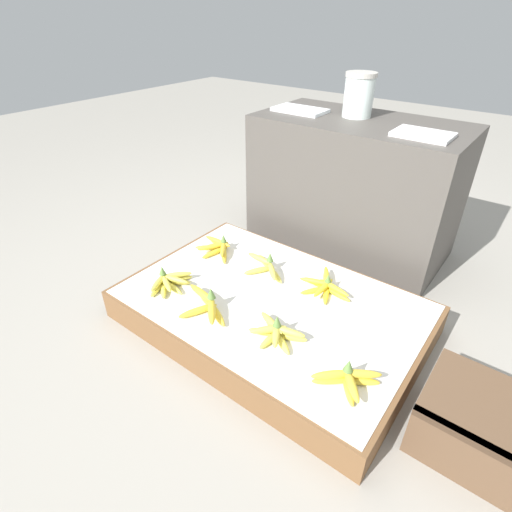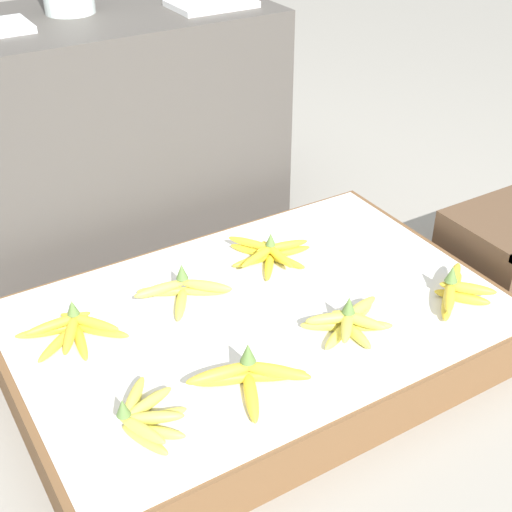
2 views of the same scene
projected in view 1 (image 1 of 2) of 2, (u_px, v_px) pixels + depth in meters
name	position (u px, v px, depth m)	size (l,w,h in m)	color
ground_plane	(271.00, 324.00, 1.78)	(10.00, 10.00, 0.00)	gray
display_platform	(271.00, 311.00, 1.74)	(1.25, 0.83, 0.14)	brown
back_vendor_table	(353.00, 187.00, 2.18)	(1.05, 0.56, 0.72)	#4C4742
wooden_crate	(479.00, 426.00, 1.24)	(0.35, 0.31, 0.21)	brown
banana_bunch_front_left	(169.00, 282.00, 1.76)	(0.15, 0.22, 0.09)	#DBCC4C
banana_bunch_front_midleft	(207.00, 305.00, 1.62)	(0.27, 0.20, 0.11)	gold
banana_bunch_front_midright	(276.00, 332.00, 1.49)	(0.22, 0.17, 0.10)	#DBCC4C
banana_bunch_front_right	(347.00, 379.00, 1.30)	(0.20, 0.17, 0.10)	gold
banana_bunch_middle_left	(218.00, 247.00, 2.02)	(0.25, 0.19, 0.09)	gold
banana_bunch_middle_midleft	(266.00, 266.00, 1.86)	(0.25, 0.19, 0.10)	#DBCC4C
banana_bunch_middle_midright	(325.00, 286.00, 1.74)	(0.25, 0.23, 0.09)	yellow
glass_jar	(359.00, 95.00, 1.98)	(0.15, 0.15, 0.21)	silver
foam_tray_white	(423.00, 134.00, 1.73)	(0.24, 0.17, 0.02)	white
foam_tray_dark	(300.00, 110.00, 2.13)	(0.28, 0.16, 0.02)	white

